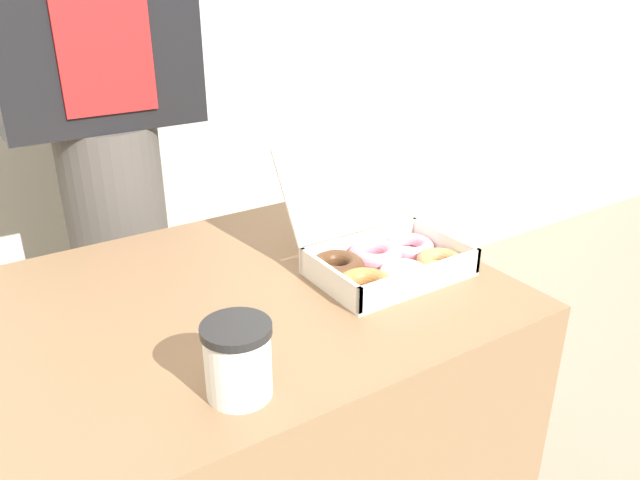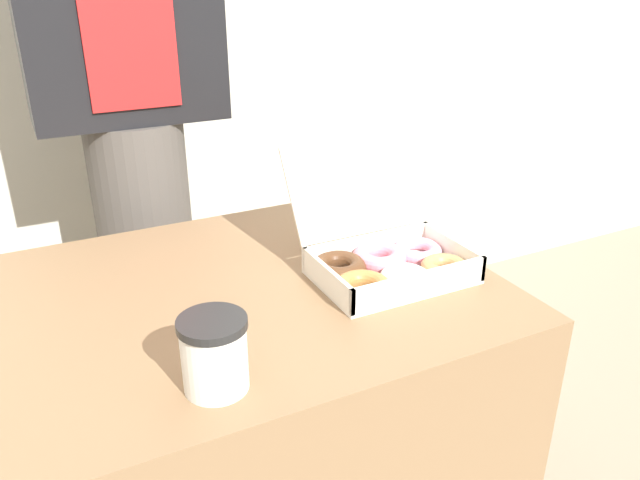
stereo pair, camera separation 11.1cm
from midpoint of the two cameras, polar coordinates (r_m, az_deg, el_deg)
name	(u,v)px [view 2 (the right image)]	position (r m, az deg, el deg)	size (l,w,h in m)	color
table	(242,446)	(1.34, -4.71, -18.32)	(0.94, 0.71, 0.72)	brown
donut_box	(384,258)	(1.18, 8.52, -1.71)	(0.31, 0.31, 0.22)	white
coffee_cup	(214,354)	(0.86, -5.99, -10.41)	(0.10, 0.10, 0.11)	silver
person_customer	(131,113)	(1.59, -14.98, 11.09)	(0.44, 0.24, 1.72)	#4C4742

